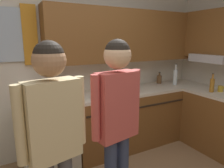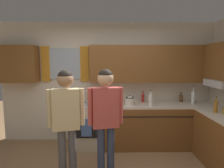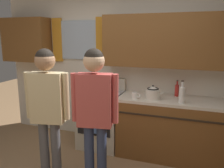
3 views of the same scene
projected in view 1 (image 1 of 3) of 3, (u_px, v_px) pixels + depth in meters
The scene contains 13 objects.
back_wall_unit at pixel (75, 53), 2.92m from camera, with size 4.60×0.42×2.60m.
kitchen_counter_run at pixel (175, 119), 3.19m from camera, with size 2.33×2.08×0.90m.
stove_oven at pixel (49, 133), 2.68m from camera, with size 0.66×0.67×1.10m.
bottle_sauce_red at pixel (119, 83), 3.26m from camera, with size 0.06×0.06×0.25m.
bottle_tall_clear at pixel (175, 77), 3.53m from camera, with size 0.07×0.07×0.37m.
bottle_squat_brown at pixel (159, 79), 3.65m from camera, with size 0.08×0.08×0.21m.
bottle_milk_white at pixel (137, 85), 2.98m from camera, with size 0.08×0.08×0.31m.
bottle_oil_amber at pixel (212, 85), 3.03m from camera, with size 0.06×0.06×0.29m.
mug_ceramic_white at pixel (95, 95), 2.71m from camera, with size 0.13×0.08×0.09m.
mug_mustard_yellow at pixel (221, 89), 3.07m from camera, with size 0.12×0.08×0.09m.
stovetop_kettle at pixel (110, 89), 2.86m from camera, with size 0.27×0.20×0.21m.
adult_left at pixel (53, 129), 1.45m from camera, with size 0.51×0.23×1.66m.
adult_in_plaid at pixel (117, 112), 1.77m from camera, with size 0.51×0.23×1.67m.
Camera 1 is at (-0.82, -1.04, 1.66)m, focal length 33.00 mm.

